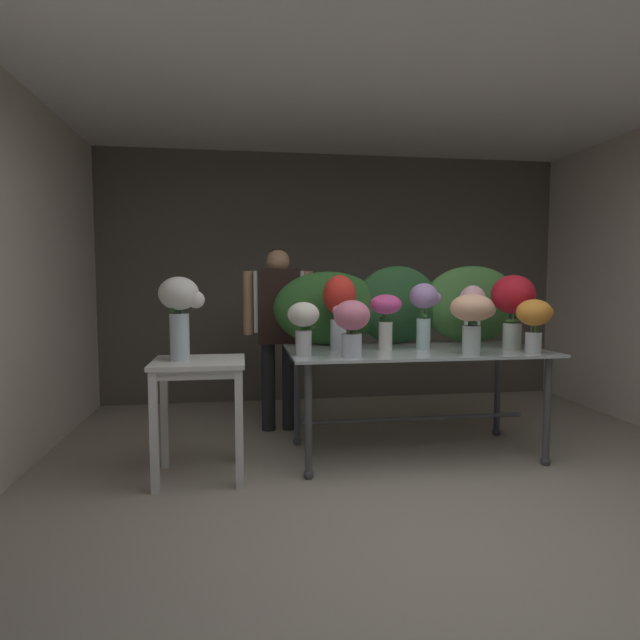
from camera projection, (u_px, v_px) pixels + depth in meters
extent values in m
plane|color=#9E9384|center=(372.00, 444.00, 4.23)|extent=(7.56, 7.56, 0.00)
cube|color=#5B564C|center=(335.00, 278.00, 5.82)|extent=(5.17, 0.12, 2.69)
cube|color=beige|center=(23.00, 278.00, 3.74)|extent=(0.12, 3.56, 2.69)
cube|color=silver|center=(375.00, 96.00, 4.01)|extent=(5.29, 3.56, 0.12)
cube|color=silver|center=(415.00, 350.00, 3.92)|extent=(1.92, 0.93, 0.02)
cylinder|color=#4C4C51|center=(308.00, 421.00, 3.46)|extent=(0.05, 0.05, 0.79)
sphere|color=#4C4C51|center=(309.00, 474.00, 3.49)|extent=(0.07, 0.07, 0.07)
cylinder|color=#4C4C51|center=(547.00, 411.00, 3.71)|extent=(0.05, 0.05, 0.79)
sphere|color=#4C4C51|center=(545.00, 461.00, 3.74)|extent=(0.07, 0.07, 0.07)
cylinder|color=#4C4C51|center=(297.00, 396.00, 4.18)|extent=(0.05, 0.05, 0.79)
sphere|color=#4C4C51|center=(297.00, 441.00, 4.21)|extent=(0.07, 0.07, 0.07)
cylinder|color=#4C4C51|center=(498.00, 390.00, 4.43)|extent=(0.05, 0.05, 0.79)
sphere|color=#4C4C51|center=(496.00, 432.00, 4.46)|extent=(0.07, 0.07, 0.07)
cylinder|color=#4C4C51|center=(414.00, 419.00, 3.96)|extent=(1.72, 0.03, 0.03)
cube|color=white|center=(199.00, 362.00, 3.45)|extent=(0.60, 0.53, 0.03)
cube|color=white|center=(199.00, 369.00, 3.46)|extent=(0.54, 0.47, 0.06)
cube|color=white|center=(154.00, 433.00, 3.23)|extent=(0.05, 0.05, 0.77)
cube|color=white|center=(239.00, 429.00, 3.30)|extent=(0.05, 0.05, 0.77)
cube|color=white|center=(165.00, 414.00, 3.67)|extent=(0.05, 0.05, 0.77)
cube|color=white|center=(239.00, 411.00, 3.74)|extent=(0.05, 0.05, 0.77)
cylinder|color=#232328|center=(268.00, 381.00, 4.59)|extent=(0.12, 0.12, 0.88)
cylinder|color=#232328|center=(289.00, 380.00, 4.61)|extent=(0.12, 0.12, 0.88)
cube|color=silver|center=(278.00, 301.00, 4.55)|extent=(0.43, 0.22, 0.53)
cube|color=black|center=(279.00, 307.00, 4.44)|extent=(0.36, 0.02, 0.65)
cylinder|color=tan|center=(248.00, 303.00, 4.51)|extent=(0.09, 0.09, 0.55)
cylinder|color=tan|center=(308.00, 302.00, 4.58)|extent=(0.09, 0.09, 0.55)
sphere|color=tan|center=(278.00, 261.00, 4.52)|extent=(0.20, 0.20, 0.20)
ellipsoid|color=black|center=(278.00, 253.00, 4.53)|extent=(0.15, 0.15, 0.09)
ellipsoid|color=#2D6028|center=(328.00, 308.00, 4.14)|extent=(0.87, 0.29, 0.59)
ellipsoid|color=#28562D|center=(397.00, 305.00, 4.22)|extent=(0.70, 0.24, 0.63)
ellipsoid|color=#477F3D|center=(471.00, 304.00, 4.32)|extent=(0.85, 0.27, 0.63)
cylinder|color=silver|center=(352.00, 345.00, 3.51)|extent=(0.14, 0.14, 0.16)
cylinder|color=#9EBCB2|center=(352.00, 352.00, 3.52)|extent=(0.13, 0.13, 0.07)
cylinder|color=#477F3D|center=(356.00, 340.00, 3.52)|extent=(0.01, 0.01, 0.21)
cylinder|color=#477F3D|center=(351.00, 340.00, 3.53)|extent=(0.01, 0.01, 0.21)
cylinder|color=#477F3D|center=(347.00, 340.00, 3.50)|extent=(0.01, 0.01, 0.21)
cylinder|color=#477F3D|center=(353.00, 341.00, 3.48)|extent=(0.01, 0.01, 0.21)
ellipsoid|color=pink|center=(352.00, 315.00, 3.50)|extent=(0.25, 0.25, 0.20)
sphere|color=pink|center=(338.00, 311.00, 3.49)|extent=(0.07, 0.07, 0.07)
sphere|color=pink|center=(361.00, 316.00, 3.53)|extent=(0.07, 0.07, 0.07)
cylinder|color=silver|center=(386.00, 336.00, 3.86)|extent=(0.10, 0.10, 0.21)
cylinder|color=#9EBCB2|center=(385.00, 344.00, 3.86)|extent=(0.09, 0.09, 0.09)
cylinder|color=#2D6028|center=(387.00, 330.00, 3.86)|extent=(0.01, 0.01, 0.29)
cylinder|color=#2D6028|center=(386.00, 329.00, 3.87)|extent=(0.01, 0.01, 0.29)
cylinder|color=#2D6028|center=(383.00, 330.00, 3.85)|extent=(0.01, 0.01, 0.29)
cylinder|color=#2D6028|center=(386.00, 330.00, 3.83)|extent=(0.01, 0.01, 0.29)
ellipsoid|color=#E54C9E|center=(386.00, 304.00, 3.84)|extent=(0.23, 0.23, 0.15)
sphere|color=#E54C9E|center=(377.00, 302.00, 3.80)|extent=(0.08, 0.08, 0.08)
sphere|color=#E54C9E|center=(395.00, 308.00, 3.85)|extent=(0.06, 0.06, 0.06)
ellipsoid|color=#2D6028|center=(382.00, 319.00, 3.88)|extent=(0.07, 0.11, 0.03)
cylinder|color=silver|center=(303.00, 343.00, 3.59)|extent=(0.11, 0.11, 0.17)
cylinder|color=#9EBCB2|center=(304.00, 350.00, 3.59)|extent=(0.10, 0.10, 0.07)
cylinder|color=#477F3D|center=(307.00, 338.00, 3.59)|extent=(0.01, 0.01, 0.22)
cylinder|color=#477F3D|center=(301.00, 337.00, 3.61)|extent=(0.01, 0.01, 0.22)
cylinder|color=#477F3D|center=(302.00, 338.00, 3.56)|extent=(0.01, 0.01, 0.22)
ellipsoid|color=white|center=(303.00, 314.00, 3.57)|extent=(0.22, 0.22, 0.17)
sphere|color=white|center=(313.00, 316.00, 3.60)|extent=(0.06, 0.06, 0.06)
ellipsoid|color=#387033|center=(308.00, 327.00, 3.60)|extent=(0.11, 0.07, 0.03)
cylinder|color=silver|center=(423.00, 334.00, 3.92)|extent=(0.11, 0.11, 0.23)
cylinder|color=#9EBCB2|center=(423.00, 342.00, 3.92)|extent=(0.10, 0.10, 0.10)
cylinder|color=#477F3D|center=(426.00, 326.00, 3.91)|extent=(0.01, 0.01, 0.33)
cylinder|color=#477F3D|center=(420.00, 325.00, 3.93)|extent=(0.01, 0.01, 0.33)
cylinder|color=#477F3D|center=(422.00, 326.00, 3.89)|extent=(0.01, 0.01, 0.33)
ellipsoid|color=#B28ED1|center=(424.00, 296.00, 3.89)|extent=(0.21, 0.21, 0.19)
sphere|color=#B28ED1|center=(414.00, 296.00, 3.90)|extent=(0.06, 0.06, 0.06)
sphere|color=#B28ED1|center=(435.00, 298.00, 3.90)|extent=(0.09, 0.09, 0.09)
ellipsoid|color=#387033|center=(424.00, 316.00, 3.87)|extent=(0.05, 0.10, 0.03)
cylinder|color=silver|center=(472.00, 334.00, 3.96)|extent=(0.12, 0.12, 0.22)
cylinder|color=#9EBCB2|center=(472.00, 342.00, 3.97)|extent=(0.11, 0.11, 0.09)
cylinder|color=#2D6028|center=(476.00, 329.00, 3.96)|extent=(0.01, 0.01, 0.27)
cylinder|color=#2D6028|center=(470.00, 329.00, 3.98)|extent=(0.01, 0.01, 0.27)
cylinder|color=#2D6028|center=(469.00, 329.00, 3.96)|extent=(0.01, 0.01, 0.27)
cylinder|color=#2D6028|center=(474.00, 330.00, 3.93)|extent=(0.01, 0.01, 0.27)
ellipsoid|color=#EFB2BC|center=(473.00, 302.00, 3.94)|extent=(0.20, 0.20, 0.25)
sphere|color=#EFB2BC|center=(464.00, 306.00, 3.92)|extent=(0.06, 0.06, 0.06)
sphere|color=#EFB2BC|center=(480.00, 300.00, 3.94)|extent=(0.09, 0.09, 0.09)
ellipsoid|color=#477F3D|center=(472.00, 317.00, 3.96)|extent=(0.10, 0.10, 0.03)
cylinder|color=silver|center=(512.00, 336.00, 3.94)|extent=(0.14, 0.14, 0.19)
cylinder|color=#9EBCB2|center=(512.00, 343.00, 3.95)|extent=(0.13, 0.13, 0.08)
cylinder|color=#28562D|center=(515.00, 327.00, 3.94)|extent=(0.01, 0.01, 0.31)
cylinder|color=#28562D|center=(509.00, 326.00, 3.96)|extent=(0.01, 0.01, 0.31)
cylinder|color=#28562D|center=(511.00, 327.00, 3.90)|extent=(0.01, 0.01, 0.31)
ellipsoid|color=red|center=(513.00, 294.00, 3.92)|extent=(0.32, 0.32, 0.29)
sphere|color=red|center=(522.00, 301.00, 3.95)|extent=(0.12, 0.12, 0.12)
ellipsoid|color=#477F3D|center=(512.00, 321.00, 3.91)|extent=(0.10, 0.04, 0.03)
cylinder|color=silver|center=(533.00, 343.00, 3.68)|extent=(0.11, 0.11, 0.15)
cylinder|color=#9EBCB2|center=(533.00, 349.00, 3.69)|extent=(0.10, 0.10, 0.06)
cylinder|color=#477F3D|center=(536.00, 336.00, 3.68)|extent=(0.01, 0.01, 0.23)
cylinder|color=#477F3D|center=(532.00, 336.00, 3.70)|extent=(0.01, 0.01, 0.23)
cylinder|color=#477F3D|center=(531.00, 336.00, 3.67)|extent=(0.01, 0.01, 0.23)
cylinder|color=#477F3D|center=(535.00, 337.00, 3.66)|extent=(0.01, 0.01, 0.23)
ellipsoid|color=orange|center=(534.00, 312.00, 3.66)|extent=(0.25, 0.25, 0.19)
sphere|color=orange|center=(548.00, 312.00, 3.67)|extent=(0.09, 0.09, 0.09)
cylinder|color=silver|center=(339.00, 335.00, 3.85)|extent=(0.14, 0.14, 0.23)
cylinder|color=#9EBCB2|center=(339.00, 343.00, 3.85)|extent=(0.13, 0.13, 0.10)
cylinder|color=#477F3D|center=(343.00, 328.00, 3.85)|extent=(0.01, 0.01, 0.31)
cylinder|color=#477F3D|center=(336.00, 328.00, 3.87)|extent=(0.01, 0.01, 0.31)
cylinder|color=#477F3D|center=(339.00, 328.00, 3.82)|extent=(0.01, 0.01, 0.31)
ellipsoid|color=red|center=(340.00, 295.00, 3.82)|extent=(0.24, 0.24, 0.29)
sphere|color=red|center=(331.00, 297.00, 3.82)|extent=(0.11, 0.11, 0.11)
sphere|color=red|center=(350.00, 294.00, 3.82)|extent=(0.07, 0.07, 0.07)
cylinder|color=silver|center=(471.00, 340.00, 3.61)|extent=(0.13, 0.13, 0.20)
cylinder|color=#9EBCB2|center=(471.00, 348.00, 3.62)|extent=(0.12, 0.12, 0.09)
cylinder|color=#2D6028|center=(476.00, 335.00, 3.61)|extent=(0.01, 0.01, 0.26)
cylinder|color=#2D6028|center=(470.00, 334.00, 3.64)|extent=(0.01, 0.01, 0.26)
cylinder|color=#2D6028|center=(469.00, 335.00, 3.60)|extent=(0.01, 0.01, 0.26)
cylinder|color=#2D6028|center=(473.00, 335.00, 3.59)|extent=(0.01, 0.01, 0.26)
ellipsoid|color=#F4B78E|center=(472.00, 308.00, 3.60)|extent=(0.30, 0.30, 0.19)
sphere|color=#F4B78E|center=(458.00, 309.00, 3.59)|extent=(0.09, 0.09, 0.09)
sphere|color=#F4B78E|center=(489.00, 310.00, 3.60)|extent=(0.10, 0.10, 0.10)
ellipsoid|color=#28562D|center=(473.00, 323.00, 3.57)|extent=(0.05, 0.10, 0.03)
cylinder|color=silver|center=(180.00, 337.00, 3.42)|extent=(0.13, 0.13, 0.31)
cylinder|color=#9EBCB2|center=(180.00, 350.00, 3.43)|extent=(0.12, 0.12, 0.13)
cylinder|color=#477F3D|center=(182.00, 331.00, 3.42)|extent=(0.01, 0.01, 0.37)
cylinder|color=#477F3D|center=(179.00, 331.00, 3.44)|extent=(0.01, 0.01, 0.37)
cylinder|color=#477F3D|center=(178.00, 331.00, 3.41)|extent=(0.01, 0.01, 0.37)
ellipsoid|color=white|center=(179.00, 293.00, 3.40)|extent=(0.26, 0.26, 0.22)
sphere|color=white|center=(166.00, 293.00, 3.37)|extent=(0.08, 0.08, 0.08)
sphere|color=white|center=(196.00, 300.00, 3.41)|extent=(0.11, 0.11, 0.11)
ellipsoid|color=#28562D|center=(172.00, 311.00, 3.37)|extent=(0.05, 0.10, 0.03)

